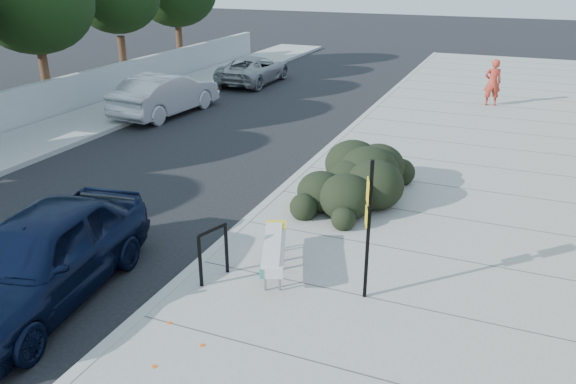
% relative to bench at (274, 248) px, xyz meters
% --- Properties ---
extents(ground, '(120.00, 120.00, 0.00)m').
position_rel_bench_xyz_m(ground, '(-1.50, -0.26, -0.62)').
color(ground, black).
rests_on(ground, ground).
extents(sidewalk_near, '(11.20, 50.00, 0.15)m').
position_rel_bench_xyz_m(sidewalk_near, '(4.10, 4.74, -0.54)').
color(sidewalk_near, gray).
rests_on(sidewalk_near, ground).
extents(sidewalk_far, '(3.00, 50.00, 0.15)m').
position_rel_bench_xyz_m(sidewalk_far, '(-11.00, 4.74, -0.54)').
color(sidewalk_far, gray).
rests_on(sidewalk_far, ground).
extents(curb_near, '(0.22, 50.00, 0.17)m').
position_rel_bench_xyz_m(curb_near, '(-1.50, 4.74, -0.53)').
color(curb_near, '#9E9E99').
rests_on(curb_near, ground).
extents(curb_far, '(0.22, 50.00, 0.17)m').
position_rel_bench_xyz_m(curb_far, '(-9.50, 4.74, -0.53)').
color(curb_far, '#9E9E99').
rests_on(curb_far, ground).
extents(tree_far_d, '(4.60, 4.60, 6.16)m').
position_rel_bench_xyz_m(tree_far_d, '(-14.00, 8.74, 3.57)').
color(tree_far_d, '#332114').
rests_on(tree_far_d, ground).
extents(bench, '(1.07, 1.99, 0.59)m').
position_rel_bench_xyz_m(bench, '(0.00, 0.00, 0.00)').
color(bench, gray).
rests_on(bench, sidewalk_near).
extents(bike_rack, '(0.27, 0.69, 1.04)m').
position_rel_bench_xyz_m(bike_rack, '(-0.90, -0.74, 0.16)').
color(bike_rack, black).
rests_on(bike_rack, sidewalk_near).
extents(sign_post, '(0.14, 0.29, 2.57)m').
position_rel_bench_xyz_m(sign_post, '(1.85, -0.26, 0.99)').
color(sign_post, black).
rests_on(sign_post, sidewalk_near).
extents(hedge, '(2.96, 4.11, 1.39)m').
position_rel_bench_xyz_m(hedge, '(0.50, 4.02, 0.23)').
color(hedge, black).
rests_on(hedge, sidewalk_near).
extents(sedan_navy, '(2.65, 5.18, 1.69)m').
position_rel_bench_xyz_m(sedan_navy, '(-3.49, -2.28, 0.23)').
color(sedan_navy, black).
rests_on(sedan_navy, ground).
extents(wagon_silver, '(2.15, 5.12, 1.65)m').
position_rel_bench_xyz_m(wagon_silver, '(-9.00, 9.85, 0.20)').
color(wagon_silver, '#ADADB2').
rests_on(wagon_silver, ground).
extents(suv_silver, '(2.25, 4.86, 1.35)m').
position_rel_bench_xyz_m(suv_silver, '(-8.51, 16.85, 0.06)').
color(suv_silver, '#949699').
rests_on(suv_silver, ground).
extents(pedestrian, '(0.79, 0.63, 1.89)m').
position_rel_bench_xyz_m(pedestrian, '(2.87, 15.74, 0.47)').
color(pedestrian, '#A02F23').
rests_on(pedestrian, sidewalk_near).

